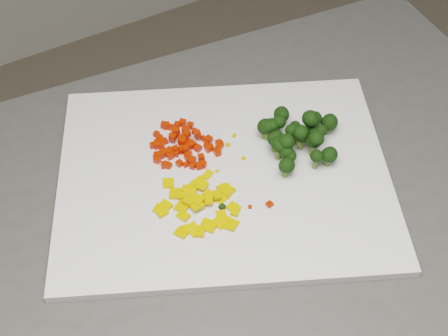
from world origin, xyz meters
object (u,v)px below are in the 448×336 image
cutting_board (224,175)px  counter_block (252,318)px  carrot_pile (185,138)px  pepper_pile (200,199)px  broccoli_pile (298,135)px

cutting_board → counter_block: bearing=-26.9°
carrot_pile → pepper_pile: size_ratio=0.86×
cutting_board → pepper_pile: 0.07m
broccoli_pile → pepper_pile: bearing=-174.0°
cutting_board → pepper_pile: size_ratio=3.88×
counter_block → broccoli_pile: 0.50m
counter_block → pepper_pile: (-0.11, -0.01, 0.47)m
pepper_pile → broccoli_pile: 0.18m
carrot_pile → broccoli_pile: size_ratio=0.83×
carrot_pile → pepper_pile: bearing=-107.2°
cutting_board → carrot_pile: bearing=107.0°
counter_block → pepper_pile: 0.48m
carrot_pile → counter_block: bearing=-54.1°
carrot_pile → broccoli_pile: 0.17m
pepper_pile → broccoli_pile: bearing=6.0°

